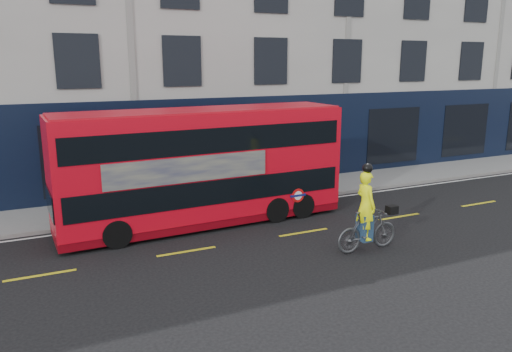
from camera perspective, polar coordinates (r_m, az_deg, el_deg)
ground at (r=13.76m, az=-6.05°, el=-10.67°), size 120.00×120.00×0.00m
pavement at (r=19.65m, az=-12.27°, el=-3.39°), size 60.00×3.00×0.12m
kerb at (r=18.25m, az=-11.21°, el=-4.60°), size 60.00×0.12×0.13m
building_terrace at (r=25.30m, az=-16.56°, el=17.00°), size 50.00×10.07×15.00m
road_edge_line at (r=17.99m, az=-10.97°, el=-5.05°), size 58.00×0.10×0.01m
lane_dashes at (r=15.08m, az=-7.93°, el=-8.54°), size 58.00×0.12×0.01m
bus at (r=17.01m, az=-5.96°, el=1.14°), size 9.92×2.62×3.96m
cyclist at (r=15.07m, az=12.57°, el=-5.15°), size 2.08×0.74×2.66m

